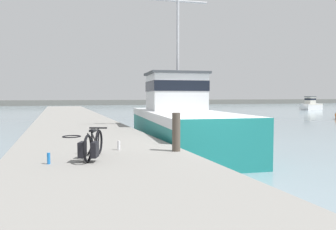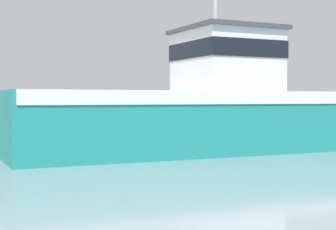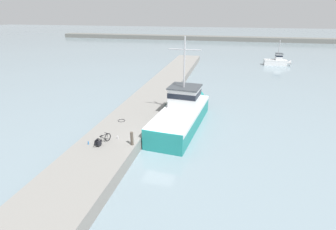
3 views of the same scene
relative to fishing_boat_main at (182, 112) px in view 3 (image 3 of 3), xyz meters
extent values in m
plane|color=gray|center=(-0.91, -5.03, -1.30)|extent=(320.00, 320.00, 0.00)
cube|color=gray|center=(-4.57, -5.03, -0.80)|extent=(4.54, 80.00, 1.00)
cube|color=slate|center=(29.09, 77.02, -0.58)|extent=(180.00, 5.00, 1.43)
cube|color=teal|center=(-0.06, -0.56, -0.42)|extent=(4.29, 10.54, 1.76)
cone|color=teal|center=(0.55, 5.47, -0.42)|extent=(1.85, 2.01, 1.67)
cube|color=silver|center=(-0.06, -0.56, 0.29)|extent=(4.33, 10.34, 0.35)
cube|color=silver|center=(0.07, 0.72, 1.35)|extent=(2.85, 2.71, 1.77)
cube|color=black|center=(0.07, 0.72, 1.65)|extent=(2.91, 2.76, 0.49)
cube|color=#3D4247|center=(0.07, 0.72, 2.29)|extent=(3.08, 2.92, 0.12)
cylinder|color=#B2B2B7|center=(0.04, 0.35, 4.62)|extent=(0.14, 0.14, 4.54)
cylinder|color=#B2B2B7|center=(0.04, 0.35, 5.75)|extent=(2.94, 0.39, 0.10)
cube|color=silver|center=(12.95, 32.99, -0.74)|extent=(4.35, 1.80, 1.10)
cone|color=silver|center=(15.48, 33.12, -0.74)|extent=(0.82, 1.08, 1.05)
cube|color=white|center=(12.95, 32.99, -0.30)|extent=(4.27, 1.83, 0.22)
cube|color=white|center=(13.49, 33.02, 0.38)|extent=(1.27, 1.33, 1.15)
cube|color=black|center=(13.49, 33.02, 0.58)|extent=(1.29, 1.36, 0.32)
cube|color=#3D4247|center=(13.49, 33.02, 1.02)|extent=(1.37, 1.44, 0.12)
cylinder|color=#B2B2B7|center=(13.31, 33.01, 2.34)|extent=(0.14, 0.14, 2.51)
cylinder|color=#B2B2B7|center=(13.31, 33.01, 2.96)|extent=(0.17, 1.44, 0.10)
torus|color=black|center=(-4.95, -7.38, 0.02)|extent=(0.27, 0.60, 0.62)
torus|color=black|center=(-4.60, -6.42, 0.02)|extent=(0.27, 0.60, 0.62)
cylinder|color=black|center=(-4.89, -7.22, -0.06)|extent=(0.15, 0.34, 0.17)
cylinder|color=black|center=(-4.82, -7.02, 0.11)|extent=(0.08, 0.14, 0.48)
cylinder|color=black|center=(-4.88, -7.17, 0.18)|extent=(0.19, 0.44, 0.36)
cylinder|color=black|center=(-4.73, -6.77, 0.10)|extent=(0.26, 0.62, 0.48)
cylinder|color=black|center=(-4.71, -6.72, 0.33)|extent=(0.22, 0.51, 0.05)
cylinder|color=black|center=(-4.61, -6.45, 0.17)|extent=(0.07, 0.10, 0.32)
cylinder|color=black|center=(-4.62, -6.48, 0.38)|extent=(0.43, 0.19, 0.04)
cube|color=black|center=(-4.81, -7.00, 0.37)|extent=(0.18, 0.26, 0.05)
cube|color=black|center=(-5.07, -7.28, -0.02)|extent=(0.22, 0.34, 0.34)
cube|color=black|center=(-4.80, -7.38, -0.02)|extent=(0.22, 0.34, 0.34)
cylinder|color=#51473D|center=(-2.59, -6.58, 0.22)|extent=(0.22, 0.22, 1.02)
torus|color=black|center=(-5.10, -2.54, -0.28)|extent=(0.64, 0.64, 0.04)
cylinder|color=silver|center=(-4.01, -5.92, -0.17)|extent=(0.08, 0.08, 0.25)
cylinder|color=blue|center=(-5.77, -7.27, -0.17)|extent=(0.07, 0.07, 0.25)
camera|label=1|loc=(-5.58, -14.70, 1.17)|focal=35.00mm
camera|label=2|loc=(12.34, -8.62, 0.24)|focal=55.00mm
camera|label=3|loc=(3.82, -22.70, 8.96)|focal=28.00mm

